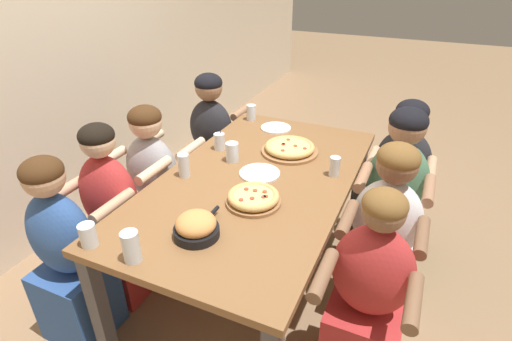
% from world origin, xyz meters
% --- Properties ---
extents(ground_plane, '(18.00, 18.00, 0.00)m').
position_xyz_m(ground_plane, '(0.00, 0.00, 0.00)').
color(ground_plane, '#896B4C').
rests_on(ground_plane, ground).
extents(restaurant_back_panel, '(10.00, 0.06, 3.20)m').
position_xyz_m(restaurant_back_panel, '(0.00, 1.60, 1.60)').
color(restaurant_back_panel, beige).
rests_on(restaurant_back_panel, ground).
extents(dining_table, '(1.83, 1.02, 0.77)m').
position_xyz_m(dining_table, '(0.00, 0.00, 0.69)').
color(dining_table, brown).
rests_on(dining_table, ground).
extents(pizza_board_main, '(0.36, 0.36, 0.06)m').
position_xyz_m(pizza_board_main, '(0.39, -0.06, 0.80)').
color(pizza_board_main, '#996B42').
rests_on(pizza_board_main, dining_table).
extents(pizza_board_second, '(0.29, 0.29, 0.06)m').
position_xyz_m(pizza_board_second, '(-0.24, -0.09, 0.80)').
color(pizza_board_second, '#996B42').
rests_on(pizza_board_second, dining_table).
extents(skillet_bowl, '(0.30, 0.21, 0.12)m').
position_xyz_m(skillet_bowl, '(-0.58, 0.03, 0.82)').
color(skillet_bowl, black).
rests_on(skillet_bowl, dining_table).
extents(empty_plate_a, '(0.24, 0.24, 0.02)m').
position_xyz_m(empty_plate_a, '(0.05, -0.00, 0.78)').
color(empty_plate_a, white).
rests_on(empty_plate_a, dining_table).
extents(empty_plate_b, '(0.22, 0.22, 0.02)m').
position_xyz_m(empty_plate_b, '(0.72, 0.16, 0.78)').
color(empty_plate_b, white).
rests_on(empty_plate_b, dining_table).
extents(cocktail_glass_blue, '(0.07, 0.07, 0.13)m').
position_xyz_m(cocktail_glass_blue, '(0.25, 0.37, 0.82)').
color(cocktail_glass_blue, silver).
rests_on(cocktail_glass_blue, dining_table).
extents(drinking_glass_a, '(0.06, 0.06, 0.12)m').
position_xyz_m(drinking_glass_a, '(0.21, -0.39, 0.82)').
color(drinking_glass_a, silver).
rests_on(drinking_glass_a, dining_table).
extents(drinking_glass_b, '(0.08, 0.08, 0.12)m').
position_xyz_m(drinking_glass_b, '(0.14, 0.22, 0.83)').
color(drinking_glass_b, silver).
rests_on(drinking_glass_b, dining_table).
extents(drinking_glass_c, '(0.07, 0.07, 0.14)m').
position_xyz_m(drinking_glass_c, '(-0.83, 0.19, 0.83)').
color(drinking_glass_c, silver).
rests_on(drinking_glass_c, dining_table).
extents(drinking_glass_d, '(0.07, 0.07, 0.12)m').
position_xyz_m(drinking_glass_d, '(0.80, 0.40, 0.82)').
color(drinking_glass_d, silver).
rests_on(drinking_glass_d, dining_table).
extents(drinking_glass_e, '(0.07, 0.07, 0.11)m').
position_xyz_m(drinking_glass_e, '(-0.83, 0.42, 0.82)').
color(drinking_glass_e, silver).
rests_on(drinking_glass_e, dining_table).
extents(drinking_glass_f, '(0.06, 0.06, 0.14)m').
position_xyz_m(drinking_glass_f, '(-0.14, 0.38, 0.84)').
color(drinking_glass_f, silver).
rests_on(drinking_glass_f, dining_table).
extents(diner_near_center, '(0.51, 0.40, 1.11)m').
position_xyz_m(diner_near_center, '(0.04, -0.73, 0.51)').
color(diner_near_center, silver).
rests_on(diner_near_center, ground).
extents(diner_near_midleft, '(0.51, 0.40, 1.09)m').
position_xyz_m(diner_near_midleft, '(-0.39, -0.73, 0.49)').
color(diner_near_midleft, '#B22D2D').
rests_on(diner_near_midleft, ground).
extents(diner_near_right, '(0.51, 0.40, 1.11)m').
position_xyz_m(diner_near_right, '(0.73, -0.73, 0.51)').
color(diner_near_right, '#232328').
rests_on(diner_near_right, ground).
extents(diner_near_midright, '(0.51, 0.40, 1.16)m').
position_xyz_m(diner_near_midright, '(0.41, -0.73, 0.54)').
color(diner_near_midright, '#477556').
rests_on(diner_near_midright, ground).
extents(diner_far_right, '(0.51, 0.40, 1.11)m').
position_xyz_m(diner_far_right, '(0.76, 0.73, 0.52)').
color(diner_far_right, '#232328').
rests_on(diner_far_right, ground).
extents(diner_far_left, '(0.51, 0.40, 1.10)m').
position_xyz_m(diner_far_left, '(-0.74, 0.73, 0.50)').
color(diner_far_left, '#2D5193').
rests_on(diner_far_left, ground).
extents(diner_far_center, '(0.51, 0.40, 1.10)m').
position_xyz_m(diner_far_center, '(-0.01, 0.73, 0.51)').
color(diner_far_center, '#99999E').
rests_on(diner_far_center, ground).
extents(diner_far_midleft, '(0.51, 0.40, 1.13)m').
position_xyz_m(diner_far_midleft, '(-0.39, 0.73, 0.51)').
color(diner_far_midleft, '#B22D2D').
rests_on(diner_far_midleft, ground).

